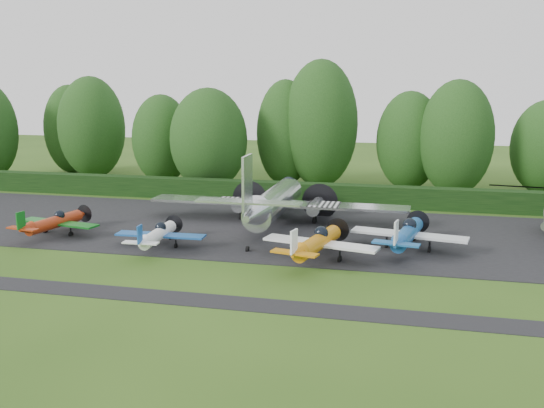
% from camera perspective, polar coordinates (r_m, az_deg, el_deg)
% --- Properties ---
extents(ground, '(160.00, 160.00, 0.00)m').
position_cam_1_polar(ground, '(39.09, -5.52, -5.84)').
color(ground, '#294B15').
rests_on(ground, ground).
extents(apron, '(70.00, 18.00, 0.01)m').
position_cam_1_polar(apron, '(48.32, -1.76, -2.38)').
color(apron, black).
rests_on(apron, ground).
extents(taxiway_verge, '(70.00, 2.00, 0.00)m').
position_cam_1_polar(taxiway_verge, '(33.77, -8.78, -8.78)').
color(taxiway_verge, black).
rests_on(taxiway_verge, ground).
extents(hedgerow, '(90.00, 1.60, 2.00)m').
position_cam_1_polar(hedgerow, '(58.76, 0.97, 0.15)').
color(hedgerow, black).
rests_on(hedgerow, ground).
extents(transport_plane, '(21.70, 16.64, 6.95)m').
position_cam_1_polar(transport_plane, '(49.12, 0.15, 0.17)').
color(transport_plane, silver).
rests_on(transport_plane, ground).
extents(light_plane_red, '(6.70, 7.05, 2.58)m').
position_cam_1_polar(light_plane_red, '(48.95, -19.77, -1.61)').
color(light_plane_red, '#A12C0E').
rests_on(light_plane_red, ground).
extents(light_plane_white, '(6.44, 6.77, 2.48)m').
position_cam_1_polar(light_plane_white, '(43.35, -10.66, -2.82)').
color(light_plane_white, white).
rests_on(light_plane_white, ground).
extents(light_plane_orange, '(7.82, 8.23, 3.01)m').
position_cam_1_polar(light_plane_orange, '(39.81, 4.30, -3.62)').
color(light_plane_orange, '#CB790B').
rests_on(light_plane_orange, ground).
extents(light_plane_blue, '(8.01, 8.42, 3.08)m').
position_cam_1_polar(light_plane_blue, '(42.82, 12.62, -2.74)').
color(light_plane_blue, '#185193').
rests_on(light_plane_blue, ground).
extents(tree_0, '(8.29, 8.29, 10.90)m').
position_cam_1_polar(tree_0, '(65.20, -5.99, 6.07)').
color(tree_0, black).
rests_on(tree_0, ground).
extents(tree_3, '(6.58, 6.58, 11.10)m').
position_cam_1_polar(tree_3, '(80.85, -18.39, 6.68)').
color(tree_3, black).
rests_on(tree_3, ground).
extents(tree_4, '(8.08, 8.08, 13.90)m').
position_cam_1_polar(tree_4, '(66.54, 4.59, 7.50)').
color(tree_4, black).
rests_on(tree_4, ground).
extents(tree_5, '(6.74, 6.74, 10.11)m').
position_cam_1_polar(tree_5, '(70.39, -10.33, 6.02)').
color(tree_5, black).
rests_on(tree_5, ground).
extents(tree_6, '(7.85, 7.85, 12.13)m').
position_cam_1_polar(tree_6, '(75.87, -16.61, 6.89)').
color(tree_6, black).
rests_on(tree_6, ground).
extents(tree_7, '(6.97, 6.97, 10.56)m').
position_cam_1_polar(tree_7, '(66.68, 12.79, 5.82)').
color(tree_7, black).
rests_on(tree_7, ground).
extents(tree_10, '(6.37, 6.37, 11.77)m').
position_cam_1_polar(tree_10, '(67.59, 1.26, 6.69)').
color(tree_10, black).
rests_on(tree_10, ground).
extents(tree_11, '(7.48, 7.48, 11.77)m').
position_cam_1_polar(tree_11, '(64.56, 16.96, 5.96)').
color(tree_11, black).
rests_on(tree_11, ground).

